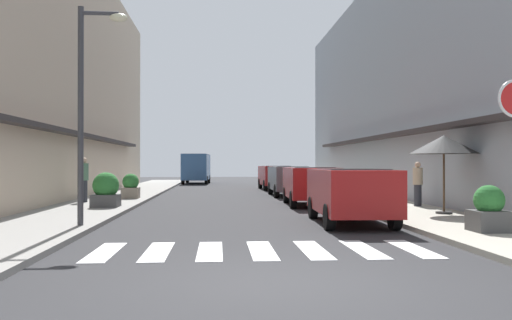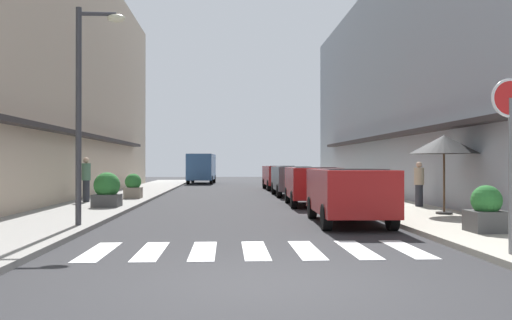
% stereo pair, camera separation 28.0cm
% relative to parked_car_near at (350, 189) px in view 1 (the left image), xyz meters
% --- Properties ---
extents(ground_plane, '(83.83, 83.83, 0.00)m').
position_rel_parked_car_near_xyz_m(ground_plane, '(-2.71, 8.30, -0.92)').
color(ground_plane, '#2B2B2D').
extents(sidewalk_left, '(3.00, 53.35, 0.12)m').
position_rel_parked_car_near_xyz_m(sidewalk_left, '(-7.97, 8.30, -0.86)').
color(sidewalk_left, gray).
rests_on(sidewalk_left, ground_plane).
extents(sidewalk_right, '(3.00, 53.35, 0.12)m').
position_rel_parked_car_near_xyz_m(sidewalk_right, '(2.55, 8.30, -0.86)').
color(sidewalk_right, '#ADA899').
rests_on(sidewalk_right, ground_plane).
extents(building_row_left, '(5.50, 36.29, 11.52)m').
position_rel_parked_car_near_xyz_m(building_row_left, '(-11.96, 9.21, 4.84)').
color(building_row_left, '#C6B299').
rests_on(building_row_left, ground_plane).
extents(building_row_right, '(5.50, 36.29, 10.71)m').
position_rel_parked_car_near_xyz_m(building_row_right, '(6.55, 9.21, 4.43)').
color(building_row_right, '#939EA8').
rests_on(building_row_right, ground_plane).
extents(crosswalk, '(6.15, 2.20, 0.01)m').
position_rel_parked_car_near_xyz_m(crosswalk, '(-2.71, -4.21, -0.92)').
color(crosswalk, silver).
rests_on(crosswalk, ground_plane).
extents(parked_car_near, '(1.94, 4.32, 1.47)m').
position_rel_parked_car_near_xyz_m(parked_car_near, '(0.00, 0.00, 0.00)').
color(parked_car_near, maroon).
rests_on(parked_car_near, ground_plane).
extents(parked_car_mid, '(1.92, 4.15, 1.47)m').
position_rel_parked_car_near_xyz_m(parked_car_mid, '(0.00, 6.22, -0.00)').
color(parked_car_mid, maroon).
rests_on(parked_car_mid, ground_plane).
extents(parked_car_far, '(1.81, 4.32, 1.47)m').
position_rel_parked_car_near_xyz_m(parked_car_far, '(0.00, 12.25, 0.00)').
color(parked_car_far, '#4C5156').
rests_on(parked_car_far, ground_plane).
extents(parked_car_distant, '(1.90, 4.39, 1.47)m').
position_rel_parked_car_near_xyz_m(parked_car_distant, '(0.00, 18.64, 0.00)').
color(parked_car_distant, maroon).
rests_on(parked_car_distant, ground_plane).
extents(delivery_van, '(2.17, 5.47, 2.37)m').
position_rel_parked_car_near_xyz_m(delivery_van, '(-5.26, 29.18, 0.48)').
color(delivery_van, '#33598C').
rests_on(delivery_van, ground_plane).
extents(street_lamp, '(1.19, 0.28, 5.28)m').
position_rel_parked_car_near_xyz_m(street_lamp, '(-6.63, -0.89, 2.43)').
color(street_lamp, '#38383D').
rests_on(street_lamp, sidewalk_left).
extents(cafe_umbrella, '(2.03, 2.03, 2.33)m').
position_rel_parked_car_near_xyz_m(cafe_umbrella, '(3.18, 1.41, 1.23)').
color(cafe_umbrella, '#262626').
rests_on(cafe_umbrella, sidewalk_right).
extents(planter_corner, '(0.76, 0.76, 1.02)m').
position_rel_parked_car_near_xyz_m(planter_corner, '(2.41, -2.71, -0.33)').
color(planter_corner, '#4C4C4C').
rests_on(planter_corner, sidewalk_right).
extents(planter_midblock, '(0.90, 0.90, 1.19)m').
position_rel_parked_car_near_xyz_m(planter_midblock, '(-7.36, 4.63, -0.23)').
color(planter_midblock, '#4C4C4C').
rests_on(planter_midblock, sidewalk_left).
extents(planter_far, '(0.72, 0.72, 1.05)m').
position_rel_parked_car_near_xyz_m(planter_far, '(-7.25, 9.15, -0.29)').
color(planter_far, gray).
rests_on(planter_far, sidewalk_left).
extents(pedestrian_walking_near, '(0.34, 0.34, 1.72)m').
position_rel_parked_car_near_xyz_m(pedestrian_walking_near, '(-8.68, 7.03, 0.11)').
color(pedestrian_walking_near, '#282B33').
rests_on(pedestrian_walking_near, sidewalk_left).
extents(pedestrian_walking_far, '(0.34, 0.34, 1.55)m').
position_rel_parked_car_near_xyz_m(pedestrian_walking_far, '(3.43, 4.18, 0.00)').
color(pedestrian_walking_far, '#282B33').
rests_on(pedestrian_walking_far, sidewalk_right).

